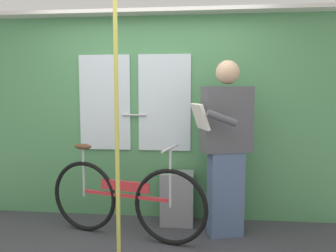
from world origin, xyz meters
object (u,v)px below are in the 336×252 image
passenger_reading_newspaper (226,145)px  handrail_pole (117,130)px  trash_bin_by_wall (177,198)px  bicycle_near_door (125,199)px

passenger_reading_newspaper → handrail_pole: bearing=19.0°
trash_bin_by_wall → handrail_pole: (-0.43, -0.96, 0.87)m
bicycle_near_door → trash_bin_by_wall: 0.66m
bicycle_near_door → trash_bin_by_wall: bicycle_near_door is taller
bicycle_near_door → handrail_pole: size_ratio=0.72×
passenger_reading_newspaper → handrail_pole: 1.19m
bicycle_near_door → passenger_reading_newspaper: bearing=23.0°
bicycle_near_door → handrail_pole: handrail_pole is taller
bicycle_near_door → passenger_reading_newspaper: passenger_reading_newspaper is taller
bicycle_near_door → trash_bin_by_wall: bearing=53.7°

